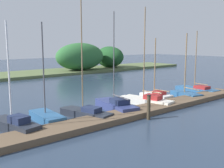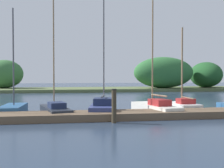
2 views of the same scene
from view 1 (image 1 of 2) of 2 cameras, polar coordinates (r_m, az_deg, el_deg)
dock_pier at (r=17.27m, az=5.17°, el=-6.17°), size 23.91×1.80×0.35m
sailboat_1 at (r=15.00m, az=-20.63°, el=-8.19°), size 1.72×3.71×5.78m
sailboat_2 at (r=16.33m, az=-14.21°, el=-6.80°), size 1.20×3.14×5.86m
sailboat_3 at (r=16.71m, az=-5.94°, el=-6.07°), size 1.88×3.97×8.15m
sailboat_4 at (r=18.43m, az=0.69°, el=-4.57°), size 1.99×4.35×6.78m
sailboat_5 at (r=20.17m, az=7.33°, el=-3.48°), size 1.86×4.44×7.27m
sailboat_6 at (r=22.25m, az=9.41°, el=-2.44°), size 1.31×2.85×5.07m
sailboat_7 at (r=23.64m, az=15.61°, el=-2.03°), size 1.79×3.22×5.48m
sailboat_8 at (r=26.59m, az=17.84°, el=-1.03°), size 1.48×4.48×5.80m
mooring_piling_1 at (r=16.22m, az=7.99°, el=-5.02°), size 0.25×0.25×1.54m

